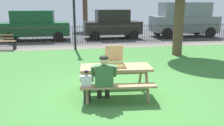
{
  "coord_description": "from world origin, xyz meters",
  "views": [
    {
      "loc": [
        -1.1,
        -5.97,
        2.31
      ],
      "look_at": [
        0.02,
        0.31,
        0.75
      ],
      "focal_mm": 38.37,
      "sensor_mm": 36.0,
      "label": 1
    }
  ],
  "objects": [
    {
      "name": "pizza_box_open",
      "position": [
        0.03,
        -0.09,
        0.87
      ],
      "size": [
        0.49,
        0.58,
        0.52
      ],
      "color": "tan",
      "rests_on": "picnic_table_foreground"
    },
    {
      "name": "ground",
      "position": [
        0.0,
        2.04,
        -0.01
      ],
      "size": [
        28.0,
        12.08,
        0.02
      ],
      "primitive_type": "cube",
      "color": "#407C36"
    },
    {
      "name": "picnic_table_foreground",
      "position": [
        0.04,
        -0.14,
        0.6
      ],
      "size": [
        1.93,
        1.63,
        0.79
      ],
      "color": "#9A7D56",
      "rests_on": "ground"
    },
    {
      "name": "cobblestone_walkway",
      "position": [
        0.0,
        7.38,
        -0.0
      ],
      "size": [
        28.0,
        1.4,
        0.01
      ],
      "primitive_type": "cube",
      "color": "slate"
    },
    {
      "name": "adult_at_table",
      "position": [
        -0.34,
        -0.61,
        0.66
      ],
      "size": [
        0.63,
        0.62,
        1.19
      ],
      "color": "#2A2A2A",
      "rests_on": "ground"
    },
    {
      "name": "street_asphalt",
      "position": [
        0.0,
        11.99,
        -0.01
      ],
      "size": [
        28.0,
        7.82,
        0.01
      ],
      "primitive_type": "cube",
      "color": "#424247"
    },
    {
      "name": "iron_fence_streetside",
      "position": [
        0.0,
        8.08,
        0.58
      ],
      "size": [
        23.64,
        0.03,
        1.14
      ],
      "color": "#2D2823",
      "rests_on": "ground"
    },
    {
      "name": "parked_car_center",
      "position": [
        1.86,
        10.5,
        1.01
      ],
      "size": [
        3.95,
        1.92,
        1.98
      ],
      "color": "black",
      "rests_on": "ground"
    },
    {
      "name": "child_at_table",
      "position": [
        -0.75,
        -0.61,
        0.51
      ],
      "size": [
        0.34,
        0.33,
        0.85
      ],
      "color": "#333333",
      "rests_on": "ground"
    },
    {
      "name": "parked_car_right",
      "position": [
        7.17,
        10.5,
        1.31
      ],
      "size": [
        4.76,
        2.19,
        2.46
      ],
      "color": "slate",
      "rests_on": "ground"
    },
    {
      "name": "parked_car_left",
      "position": [
        -3.3,
        10.5,
        1.01
      ],
      "size": [
        4.41,
        1.93,
        1.94
      ],
      "color": "#154A28",
      "rests_on": "ground"
    }
  ]
}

